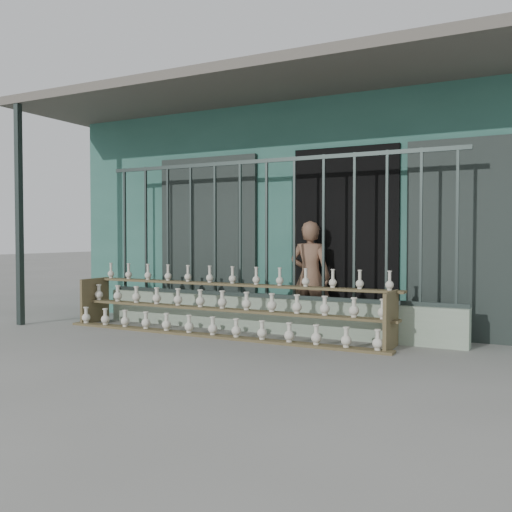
% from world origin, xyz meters
% --- Properties ---
extents(ground, '(60.00, 60.00, 0.00)m').
position_xyz_m(ground, '(0.00, 0.00, 0.00)').
color(ground, slate).
extents(workshop_building, '(7.40, 6.60, 3.21)m').
position_xyz_m(workshop_building, '(0.00, 4.23, 1.62)').
color(workshop_building, '#2E6356').
rests_on(workshop_building, ground).
extents(parapet_wall, '(5.00, 0.20, 0.45)m').
position_xyz_m(parapet_wall, '(0.00, 1.30, 0.23)').
color(parapet_wall, '#90A38C').
rests_on(parapet_wall, ground).
extents(security_fence, '(5.00, 0.04, 1.80)m').
position_xyz_m(security_fence, '(-0.00, 1.30, 1.35)').
color(security_fence, '#283330').
rests_on(security_fence, parapet_wall).
extents(shelf_rack, '(4.50, 0.68, 0.85)m').
position_xyz_m(shelf_rack, '(-0.43, 0.88, 0.36)').
color(shelf_rack, brown).
rests_on(shelf_rack, ground).
extents(elderly_woman, '(0.55, 0.39, 1.44)m').
position_xyz_m(elderly_woman, '(0.50, 1.56, 0.72)').
color(elderly_woman, brown).
rests_on(elderly_woman, ground).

